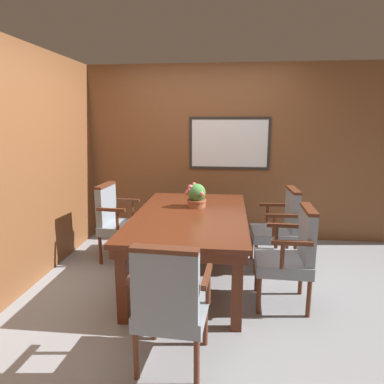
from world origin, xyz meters
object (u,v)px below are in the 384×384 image
(dining_table, at_px, (190,222))
(potted_plant, at_px, (196,196))
(chair_right_far, at_px, (280,225))
(chair_left_far, at_px, (117,219))
(chair_head_near, at_px, (170,301))
(chair_right_near, at_px, (291,253))

(dining_table, relative_size, potted_plant, 7.05)
(dining_table, distance_m, chair_right_far, 1.09)
(dining_table, bearing_deg, chair_right_far, 22.94)
(dining_table, relative_size, chair_left_far, 2.08)
(dining_table, distance_m, chair_head_near, 1.38)
(dining_table, relative_size, chair_right_near, 2.08)
(chair_right_near, relative_size, chair_right_far, 1.00)
(chair_left_far, bearing_deg, potted_plant, -95.42)
(dining_table, xyz_separation_m, chair_right_far, (0.99, 0.42, -0.14))
(dining_table, height_order, chair_left_far, chair_left_far)
(chair_left_far, bearing_deg, chair_head_near, -147.59)
(chair_left_far, bearing_deg, chair_right_near, -110.08)
(chair_right_near, bearing_deg, chair_left_far, -112.84)
(potted_plant, bearing_deg, chair_right_far, 7.57)
(chair_right_near, height_order, chair_left_far, same)
(chair_right_near, xyz_separation_m, chair_head_near, (-0.96, -0.96, 0.00))
(chair_right_near, xyz_separation_m, potted_plant, (-0.94, 0.71, 0.36))
(chair_head_near, bearing_deg, dining_table, -85.80)
(chair_right_far, xyz_separation_m, potted_plant, (-0.96, -0.13, 0.36))
(chair_head_near, bearing_deg, chair_right_near, -131.49)
(chair_right_near, bearing_deg, dining_table, -111.57)
(chair_right_near, xyz_separation_m, chair_right_far, (0.02, 0.84, 0.00))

